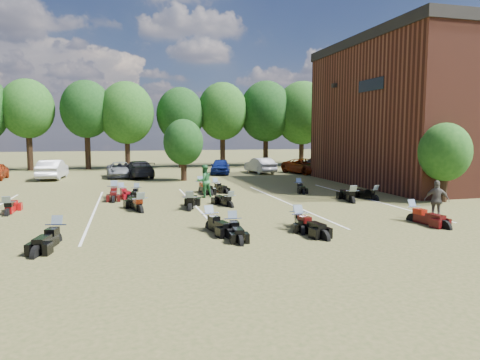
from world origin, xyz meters
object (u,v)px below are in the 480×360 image
object	(u,v)px
person_green	(204,181)
person_grey	(437,200)
car_4	(220,166)
motorcycle_7	(8,215)
motorcycle_3	(297,225)
motorcycle_14	(114,198)

from	to	relation	value
person_green	person_grey	size ratio (longest dim) A/B	1.12
car_4	motorcycle_7	size ratio (longest dim) A/B	1.85
person_green	motorcycle_3	size ratio (longest dim) A/B	0.94
car_4	motorcycle_3	world-z (taller)	car_4
person_green	car_4	bearing A→B (deg)	-125.08
car_4	motorcycle_3	bearing A→B (deg)	-78.97
motorcycle_7	motorcycle_14	bearing A→B (deg)	-137.19
person_green	motorcycle_14	world-z (taller)	person_green
person_grey	motorcycle_14	size ratio (longest dim) A/B	0.70
car_4	person_green	size ratio (longest dim) A/B	2.15
motorcycle_14	motorcycle_7	bearing A→B (deg)	-135.05
motorcycle_7	person_green	bearing A→B (deg)	-163.12
person_grey	motorcycle_3	bearing A→B (deg)	26.61
person_green	motorcycle_14	bearing A→B (deg)	-32.76
car_4	person_green	distance (m)	14.75
motorcycle_7	car_4	bearing A→B (deg)	-130.09
motorcycle_3	person_green	bearing A→B (deg)	119.76
motorcycle_3	motorcycle_7	xyz separation A→B (m)	(-12.12, 5.40, 0.00)
person_grey	motorcycle_7	world-z (taller)	person_grey
person_green	motorcycle_3	world-z (taller)	person_green
person_grey	motorcycle_7	xyz separation A→B (m)	(-18.44, 5.90, -0.87)
motorcycle_3	person_grey	bearing A→B (deg)	10.26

